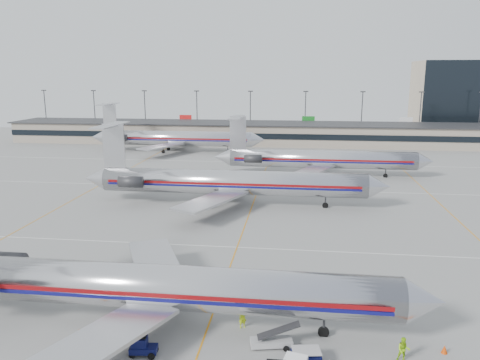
# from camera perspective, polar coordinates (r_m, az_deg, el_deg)

# --- Properties ---
(ground) EXTENTS (260.00, 260.00, 0.00)m
(ground) POSITION_cam_1_polar(r_m,az_deg,el_deg) (47.91, -1.96, -12.43)
(ground) COLOR gray
(ground) RESTS_ON ground
(apron_markings) EXTENTS (160.00, 0.15, 0.02)m
(apron_markings) POSITION_cam_1_polar(r_m,az_deg,el_deg) (57.02, -0.36, -8.19)
(apron_markings) COLOR silver
(apron_markings) RESTS_ON ground
(terminal) EXTENTS (162.00, 17.00, 6.25)m
(terminal) POSITION_cam_1_polar(r_m,az_deg,el_deg) (142.00, 4.30, 5.71)
(terminal) COLOR gray
(terminal) RESTS_ON ground
(light_mast_row) EXTENTS (163.60, 0.40, 15.28)m
(light_mast_row) POSITION_cam_1_polar(r_m,az_deg,el_deg) (155.41, 4.61, 8.32)
(light_mast_row) COLOR #38383D
(light_mast_row) RESTS_ON ground
(distant_building) EXTENTS (30.00, 20.00, 25.00)m
(distant_building) POSITION_cam_1_polar(r_m,az_deg,el_deg) (179.62, 25.32, 9.00)
(distant_building) COLOR tan
(distant_building) RESTS_ON ground
(jet_foreground) EXTENTS (46.16, 27.18, 12.08)m
(jet_foreground) POSITION_cam_1_polar(r_m,az_deg,el_deg) (40.05, -11.82, -12.44)
(jet_foreground) COLOR silver
(jet_foreground) RESTS_ON ground
(jet_second_row) EXTENTS (48.96, 28.83, 12.82)m
(jet_second_row) POSITION_cam_1_polar(r_m,az_deg,el_deg) (74.33, -1.69, -0.23)
(jet_second_row) COLOR silver
(jet_second_row) RESTS_ON ground
(jet_third_row) EXTENTS (44.34, 27.28, 12.13)m
(jet_third_row) POSITION_cam_1_polar(r_m,az_deg,el_deg) (97.21, 9.37, 2.56)
(jet_third_row) COLOR silver
(jet_third_row) RESTS_ON ground
(jet_back_row) EXTENTS (47.47, 29.20, 12.98)m
(jet_back_row) POSITION_cam_1_polar(r_m,az_deg,el_deg) (127.27, -8.14, 5.09)
(jet_back_row) COLOR silver
(jet_back_row) RESTS_ON ground
(tug_left) EXTENTS (2.10, 1.20, 1.63)m
(tug_left) POSITION_cam_1_polar(r_m,az_deg,el_deg) (37.40, -11.88, -19.20)
(tug_left) COLOR #0B0E3E
(tug_left) RESTS_ON ground
(cart_inner) EXTENTS (2.22, 1.70, 1.15)m
(cart_inner) POSITION_cam_1_polar(r_m,az_deg,el_deg) (36.12, 8.07, -20.56)
(cart_inner) COLOR #0B0E3E
(cart_inner) RESTS_ON ground
(belt_loader) EXTENTS (3.88, 1.76, 1.99)m
(belt_loader) POSITION_cam_1_polar(r_m,az_deg,el_deg) (37.78, 3.97, -18.95)
(belt_loader) COLOR #A5A5A5
(belt_loader) RESTS_ON ground
(ramp_worker_near) EXTENTS (0.78, 0.69, 1.79)m
(ramp_worker_near) POSITION_cam_1_polar(r_m,az_deg,el_deg) (39.97, 0.33, -16.42)
(ramp_worker_near) COLOR #C1E115
(ramp_worker_near) RESTS_ON ground
(ramp_worker_far) EXTENTS (0.99, 0.81, 1.88)m
(ramp_worker_far) POSITION_cam_1_polar(r_m,az_deg,el_deg) (37.83, 19.30, -18.94)
(ramp_worker_far) COLOR #92D213
(ramp_worker_far) RESTS_ON ground
(cone_right) EXTENTS (0.53, 0.53, 0.64)m
(cone_right) POSITION_cam_1_polar(r_m,az_deg,el_deg) (40.16, 23.66, -18.37)
(cone_right) COLOR #D13F06
(cone_right) RESTS_ON ground
(cone_left) EXTENTS (0.54, 0.54, 0.69)m
(cone_left) POSITION_cam_1_polar(r_m,az_deg,el_deg) (41.04, -19.00, -17.22)
(cone_left) COLOR #D13F06
(cone_left) RESTS_ON ground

